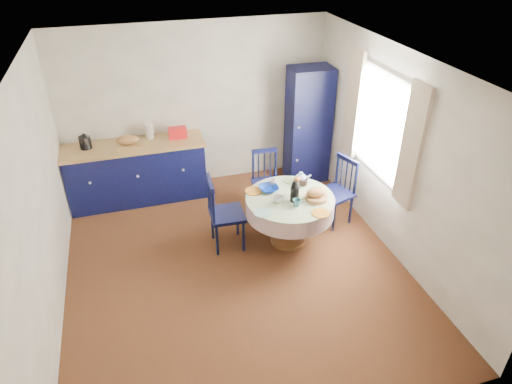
# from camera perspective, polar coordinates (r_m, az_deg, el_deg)

# --- Properties ---
(floor) EXTENTS (4.50, 4.50, 0.00)m
(floor) POSITION_cam_1_polar(r_m,az_deg,el_deg) (5.73, -2.56, -9.23)
(floor) COLOR black
(floor) RESTS_ON ground
(ceiling) EXTENTS (4.50, 4.50, 0.00)m
(ceiling) POSITION_cam_1_polar(r_m,az_deg,el_deg) (4.51, -3.33, 15.56)
(ceiling) COLOR white
(ceiling) RESTS_ON wall_back
(wall_back) EXTENTS (4.00, 0.02, 2.50)m
(wall_back) POSITION_cam_1_polar(r_m,az_deg,el_deg) (7.01, -7.45, 10.48)
(wall_back) COLOR white
(wall_back) RESTS_ON floor
(wall_left) EXTENTS (0.02, 4.50, 2.50)m
(wall_left) POSITION_cam_1_polar(r_m,az_deg,el_deg) (5.01, -25.69, -1.74)
(wall_left) COLOR white
(wall_left) RESTS_ON floor
(wall_right) EXTENTS (0.02, 4.50, 2.50)m
(wall_right) POSITION_cam_1_polar(r_m,az_deg,el_deg) (5.75, 16.90, 4.43)
(wall_right) COLOR white
(wall_right) RESTS_ON floor
(window) EXTENTS (0.10, 1.74, 1.45)m
(window) POSITION_cam_1_polar(r_m,az_deg,el_deg) (5.84, 15.40, 8.09)
(window) COLOR white
(window) RESTS_ON wall_right
(kitchen_counter) EXTENTS (2.03, 0.63, 1.15)m
(kitchen_counter) POSITION_cam_1_polar(r_m,az_deg,el_deg) (7.00, -14.66, 2.57)
(kitchen_counter) COLOR black
(kitchen_counter) RESTS_ON floor
(pantry_cabinet) EXTENTS (0.65, 0.48, 1.83)m
(pantry_cabinet) POSITION_cam_1_polar(r_m,az_deg,el_deg) (7.21, 6.54, 8.26)
(pantry_cabinet) COLOR black
(pantry_cabinet) RESTS_ON floor
(dining_table) EXTENTS (1.13, 1.13, 0.96)m
(dining_table) POSITION_cam_1_polar(r_m,az_deg,el_deg) (5.82, 4.34, -1.64)
(dining_table) COLOR brown
(dining_table) RESTS_ON floor
(chair_left) EXTENTS (0.44, 0.46, 1.00)m
(chair_left) POSITION_cam_1_polar(r_m,az_deg,el_deg) (5.77, -4.07, -2.62)
(chair_left) COLOR black
(chair_left) RESTS_ON floor
(chair_far) EXTENTS (0.43, 0.42, 0.91)m
(chair_far) POSITION_cam_1_polar(r_m,az_deg,el_deg) (6.53, 1.30, 1.36)
(chair_far) COLOR black
(chair_far) RESTS_ON floor
(chair_right) EXTENTS (0.52, 0.54, 0.95)m
(chair_right) POSITION_cam_1_polar(r_m,az_deg,el_deg) (6.35, 10.13, 0.14)
(chair_right) COLOR black
(chair_right) RESTS_ON floor
(mug_a) EXTENTS (0.11, 0.11, 0.09)m
(mug_a) POSITION_cam_1_polar(r_m,az_deg,el_deg) (5.63, 2.78, -0.91)
(mug_a) COLOR silver
(mug_a) RESTS_ON dining_table
(mug_b) EXTENTS (0.10, 0.10, 0.10)m
(mug_b) POSITION_cam_1_polar(r_m,az_deg,el_deg) (5.56, 5.09, -1.37)
(mug_b) COLOR #2B646A
(mug_b) RESTS_ON dining_table
(mug_c) EXTENTS (0.12, 0.12, 0.10)m
(mug_c) POSITION_cam_1_polar(r_m,az_deg,el_deg) (6.00, 5.92, 1.22)
(mug_c) COLOR black
(mug_c) RESTS_ON dining_table
(mug_d) EXTENTS (0.10, 0.10, 0.09)m
(mug_d) POSITION_cam_1_polar(r_m,az_deg,el_deg) (5.96, 2.03, 1.17)
(mug_d) COLOR silver
(mug_d) RESTS_ON dining_table
(cobalt_bowl) EXTENTS (0.25, 0.25, 0.06)m
(cobalt_bowl) POSITION_cam_1_polar(r_m,az_deg,el_deg) (5.87, 1.60, 0.43)
(cobalt_bowl) COLOR navy
(cobalt_bowl) RESTS_ON dining_table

